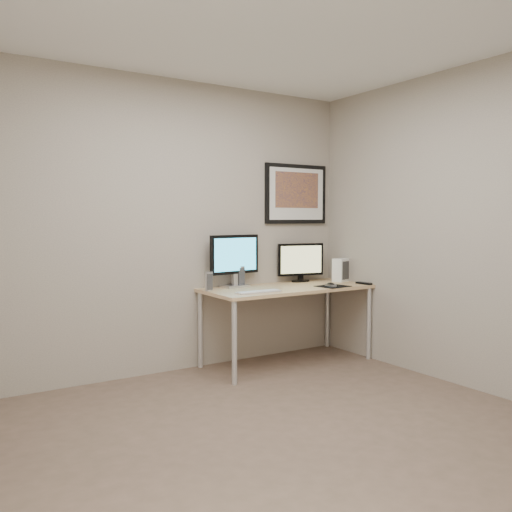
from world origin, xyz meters
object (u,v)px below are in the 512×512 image
object	(u,v)px
monitor_large	(235,258)
speaker_left	(209,281)
speaker_right	(241,276)
fan_unit	(341,270)
keyboard	(259,292)
desk	(287,294)
framed_art	(296,194)
monitor_tv	(301,261)

from	to	relation	value
monitor_large	speaker_left	xyz separation A→B (m)	(-0.33, -0.11, -0.19)
speaker_right	fan_unit	bearing A→B (deg)	7.69
speaker_left	keyboard	distance (m)	0.46
desk	framed_art	bearing A→B (deg)	43.46
framed_art	monitor_large	bearing A→B (deg)	-174.14
desk	fan_unit	world-z (taller)	fan_unit
desk	monitor_large	distance (m)	0.60
framed_art	keyboard	size ratio (longest dim) A/B	1.79
speaker_left	keyboard	bearing A→B (deg)	-27.48
monitor_tv	fan_unit	distance (m)	0.42
desk	keyboard	size ratio (longest dim) A/B	3.82
desk	speaker_right	distance (m)	0.47
monitor_large	speaker_right	bearing A→B (deg)	7.90
framed_art	speaker_right	bearing A→B (deg)	-175.10
fan_unit	monitor_large	bearing A→B (deg)	152.32
monitor_tv	fan_unit	size ratio (longest dim) A/B	2.10
framed_art	speaker_right	xyz separation A→B (m)	(-0.70, -0.06, -0.79)
desk	monitor_tv	size ratio (longest dim) A/B	3.24
desk	monitor_large	world-z (taller)	monitor_large
speaker_left	monitor_tv	bearing A→B (deg)	24.66
framed_art	keyboard	world-z (taller)	framed_art
monitor_tv	speaker_left	distance (m)	1.12
monitor_large	keyboard	bearing A→B (deg)	-98.59
monitor_large	fan_unit	xyz separation A→B (m)	(1.14, -0.20, -0.15)
speaker_right	speaker_left	bearing A→B (deg)	-142.63
framed_art	monitor_tv	bearing A→B (deg)	-89.58
monitor_large	monitor_tv	xyz separation A→B (m)	(0.78, -0.00, -0.06)
framed_art	fan_unit	world-z (taller)	framed_art
monitor_tv	speaker_right	size ratio (longest dim) A/B	2.56
desk	framed_art	distance (m)	1.07
fan_unit	framed_art	bearing A→B (deg)	124.83
desk	speaker_left	bearing A→B (deg)	169.63
monitor_large	speaker_right	xyz separation A→B (m)	(0.08, 0.02, -0.18)
monitor_tv	speaker_left	xyz separation A→B (m)	(-1.11, -0.11, -0.12)
speaker_right	keyboard	size ratio (longest dim) A/B	0.46
speaker_left	desk	bearing A→B (deg)	8.58
monitor_tv	fan_unit	bearing A→B (deg)	-16.92
desk	speaker_left	world-z (taller)	speaker_left
desk	monitor_large	xyz separation A→B (m)	(-0.42, 0.25, 0.34)
desk	keyboard	distance (m)	0.49
desk	monitor_tv	distance (m)	0.51
speaker_left	fan_unit	world-z (taller)	fan_unit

